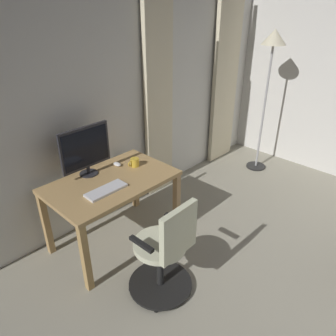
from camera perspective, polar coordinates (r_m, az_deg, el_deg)
back_room_partition at (r=3.65m, az=-7.55°, el=14.05°), size 4.85×0.10×2.83m
curtain_left_panel at (r=4.91m, az=10.10°, el=15.06°), size 0.54×0.06×2.43m
curtain_right_panel at (r=3.88m, az=-1.67°, el=12.03°), size 0.42×0.06×2.43m
desk at (r=3.19m, az=-9.87°, el=-3.63°), size 1.22×0.75×0.73m
office_chair at (r=2.72m, az=-0.52°, el=-14.86°), size 0.56×0.56×0.94m
computer_monitor at (r=3.17m, az=-14.41°, el=3.26°), size 0.53×0.18×0.49m
computer_keyboard at (r=2.96m, az=-10.90°, el=-3.89°), size 0.39×0.15×0.02m
computer_mouse at (r=3.38m, az=-8.99°, el=0.67°), size 0.06×0.10×0.04m
mug_tea at (r=3.33m, az=-5.95°, el=1.00°), size 0.13×0.09×0.09m
floor_lamp at (r=4.57m, az=17.91°, el=18.38°), size 0.31×0.31×1.94m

